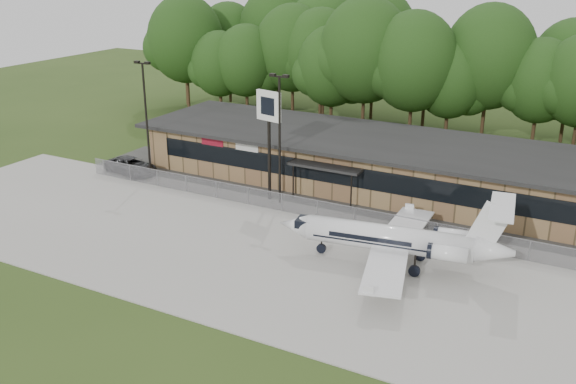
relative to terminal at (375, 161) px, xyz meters
The scene contains 11 objects.
ground 24.04m from the terminal, 89.99° to the right, with size 160.00×160.00×0.00m, color #2E4518.
apron 16.08m from the terminal, 89.99° to the right, with size 64.00×18.00×0.08m, color #9E9B93.
parking_lot 4.93m from the terminal, 89.96° to the right, with size 50.00×9.00×0.06m, color #383835.
terminal is the anchor object (origin of this frame).
fence 9.05m from the terminal, 89.98° to the right, with size 46.00×0.04×1.52m.
treeline 18.83m from the terminal, 89.99° to the left, with size 72.00×12.00×15.00m, color #1C3711, non-canonical shape.
light_pole_left 19.84m from the terminal, 157.54° to the right, with size 1.55×0.30×10.23m.
light_pole_mid 9.73m from the terminal, 123.89° to the right, with size 1.55×0.30×10.23m.
business_jet 15.09m from the terminal, 63.49° to the right, with size 14.88×13.32×5.01m.
suv 21.63m from the terminal, 160.23° to the right, with size 2.42×5.25×1.46m, color #343537.
pole_sign 10.45m from the terminal, 130.47° to the right, with size 2.31×0.76×8.82m.
Camera 1 is at (18.00, -24.79, 18.41)m, focal length 40.00 mm.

